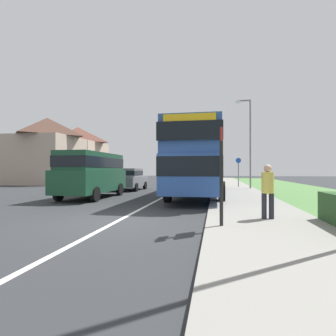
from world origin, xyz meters
TOP-DOWN VIEW (x-y plane):
  - ground_plane at (0.00, 0.00)m, footprint 120.00×120.00m
  - lane_marking_centre at (0.00, 8.00)m, footprint 0.14×60.00m
  - pavement_near_side at (4.20, 6.00)m, footprint 3.20×68.00m
  - double_decker_bus at (1.88, 7.80)m, footprint 2.80×10.66m
  - parked_van_dark_green at (-3.70, 5.94)m, footprint 2.11×5.25m
  - parked_car_grey at (-3.50, 11.54)m, footprint 1.95×3.91m
  - pedestrian_at_stop at (4.33, 0.54)m, footprint 0.34×0.34m
  - bus_stop_sign at (3.00, -0.65)m, footprint 0.09×0.52m
  - cycle_route_sign at (4.73, 15.46)m, footprint 0.44×0.08m
  - street_lamp_mid at (5.34, 13.46)m, footprint 1.14×0.20m
  - house_terrace_far_side at (-14.91, 21.39)m, footprint 6.04×12.56m

SIDE VIEW (x-z plane):
  - ground_plane at x=0.00m, z-range 0.00..0.00m
  - lane_marking_centre at x=0.00m, z-range 0.00..0.01m
  - pavement_near_side at x=4.20m, z-range 0.00..0.12m
  - parked_car_grey at x=-3.50m, z-range 0.08..1.70m
  - pedestrian_at_stop at x=4.33m, z-range 0.14..1.81m
  - parked_van_dark_green at x=-3.70m, z-range 0.22..2.64m
  - cycle_route_sign at x=4.73m, z-range 0.17..2.69m
  - bus_stop_sign at x=3.00m, z-range 0.24..2.84m
  - double_decker_bus at x=1.88m, z-range 0.29..3.99m
  - house_terrace_far_side at x=-14.91m, z-range 0.00..7.09m
  - street_lamp_mid at x=5.34m, z-range 0.54..7.39m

